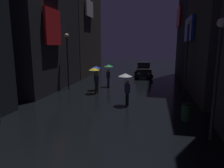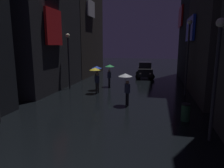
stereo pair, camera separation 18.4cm
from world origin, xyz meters
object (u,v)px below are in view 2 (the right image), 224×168
at_px(streetlamp_right_near, 217,66).
at_px(trash_bin, 186,112).
at_px(pedestrian_foreground_right_green, 110,69).
at_px(pedestrian_far_right_yellow, 96,73).
at_px(car_distant, 145,70).
at_px(pedestrian_near_crossing_clear, 126,80).
at_px(streetlamp_right_far, 188,50).
at_px(pedestrian_midstreet_left_blue, 97,71).
at_px(streetlamp_left_far, 68,54).

relative_size(streetlamp_right_near, trash_bin, 5.27).
bearing_deg(pedestrian_foreground_right_green, pedestrian_far_right_yellow, -100.05).
bearing_deg(trash_bin, car_distant, 101.92).
height_order(pedestrian_near_crossing_clear, streetlamp_right_near, streetlamp_right_near).
xyz_separation_m(car_distant, trash_bin, (3.00, -14.20, -0.46)).
bearing_deg(streetlamp_right_far, pedestrian_near_crossing_clear, -138.30).
bearing_deg(pedestrian_midstreet_left_blue, trash_bin, -42.82).
relative_size(pedestrian_midstreet_left_blue, streetlamp_right_near, 0.43).
relative_size(streetlamp_right_far, streetlamp_left_far, 1.17).
distance_m(streetlamp_right_near, trash_bin, 3.46).
bearing_deg(streetlamp_right_near, streetlamp_right_far, 90.00).
bearing_deg(pedestrian_foreground_right_green, pedestrian_midstreet_left_blue, -116.88).
bearing_deg(streetlamp_left_far, streetlamp_right_far, -1.77).
bearing_deg(streetlamp_left_far, pedestrian_foreground_right_green, 26.17).
distance_m(pedestrian_near_crossing_clear, trash_bin, 4.22).
distance_m(car_distant, streetlamp_left_far, 10.49).
height_order(pedestrian_foreground_right_green, pedestrian_midstreet_left_blue, same).
bearing_deg(streetlamp_right_far, pedestrian_midstreet_left_blue, 176.72).
relative_size(pedestrian_foreground_right_green, trash_bin, 2.28).
bearing_deg(pedestrian_far_right_yellow, car_distant, 69.61).
relative_size(car_distant, trash_bin, 4.58).
bearing_deg(pedestrian_foreground_right_green, streetlamp_left_far, -153.83).
distance_m(pedestrian_midstreet_left_blue, streetlamp_right_near, 11.25).
xyz_separation_m(pedestrian_far_right_yellow, streetlamp_left_far, (-2.87, 1.15, 1.46)).
height_order(pedestrian_midstreet_left_blue, streetlamp_right_far, streetlamp_right_far).
relative_size(streetlamp_right_far, trash_bin, 6.21).
bearing_deg(car_distant, streetlamp_right_far, -66.24).
bearing_deg(pedestrian_near_crossing_clear, streetlamp_right_far, 41.70).
bearing_deg(streetlamp_right_far, pedestrian_far_right_yellow, -173.29).
distance_m(pedestrian_foreground_right_green, pedestrian_near_crossing_clear, 6.19).
bearing_deg(car_distant, trash_bin, -78.08).
bearing_deg(streetlamp_left_far, pedestrian_midstreet_left_blue, 2.57).
relative_size(pedestrian_foreground_right_green, streetlamp_right_near, 0.43).
bearing_deg(pedestrian_foreground_right_green, pedestrian_near_crossing_clear, -66.64).
xyz_separation_m(streetlamp_left_far, streetlamp_right_near, (10.00, -8.22, -0.02)).
relative_size(pedestrian_near_crossing_clear, streetlamp_right_far, 0.37).
height_order(pedestrian_midstreet_left_blue, trash_bin, pedestrian_midstreet_left_blue).
distance_m(pedestrian_midstreet_left_blue, trash_bin, 9.23).
distance_m(car_distant, trash_bin, 14.52).
bearing_deg(pedestrian_far_right_yellow, pedestrian_foreground_right_green, 79.95).
relative_size(pedestrian_far_right_yellow, streetlamp_left_far, 0.43).
height_order(pedestrian_foreground_right_green, pedestrian_near_crossing_clear, same).
height_order(pedestrian_far_right_yellow, streetlamp_left_far, streetlamp_left_far).
distance_m(pedestrian_far_right_yellow, streetlamp_right_far, 7.43).
xyz_separation_m(pedestrian_foreground_right_green, streetlamp_right_far, (6.63, -1.96, 1.92)).
relative_size(pedestrian_midstreet_left_blue, pedestrian_near_crossing_clear, 1.00).
height_order(pedestrian_foreground_right_green, streetlamp_right_far, streetlamp_right_far).
relative_size(pedestrian_foreground_right_green, car_distant, 0.50).
relative_size(pedestrian_midstreet_left_blue, car_distant, 0.50).
height_order(pedestrian_near_crossing_clear, streetlamp_right_far, streetlamp_right_far).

